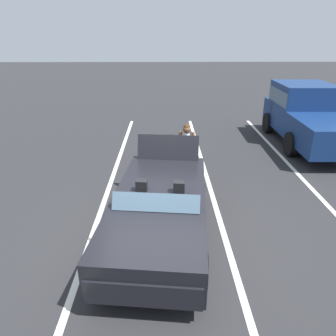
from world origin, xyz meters
The scene contains 10 objects.
ground_plane centered at (0.00, 0.00, 0.00)m, with size 80.00×80.00×0.00m, color #28282B.
lot_line_near centered at (0.00, -1.38, 0.00)m, with size 18.00×0.12×0.01m, color silver.
lot_line_mid centered at (0.00, 1.32, 0.00)m, with size 18.00×0.12×0.01m, color silver.
convertible_car centered at (0.20, -0.02, 0.59)m, with size 4.29×2.17×1.53m.
suitcase_large_black centered at (-4.38, 0.24, 0.37)m, with size 0.53×0.54×0.74m.
suitcase_medium_bright centered at (-3.60, 0.81, 0.31)m, with size 0.43×0.46×0.87m.
suitcase_small_carryon centered at (-2.87, 0.00, 0.25)m, with size 0.39×0.32×0.50m.
duffel_bag centered at (-3.85, -0.50, 0.16)m, with size 0.66×0.39×0.34m.
traveler_person centered at (-2.56, 0.69, 0.93)m, with size 0.27×0.61×1.65m.
parked_pickup_truck_far centered at (-5.87, 5.27, 1.11)m, with size 5.04×2.16×2.10m.
Camera 1 is at (5.34, 0.09, 3.84)m, focal length 33.78 mm.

